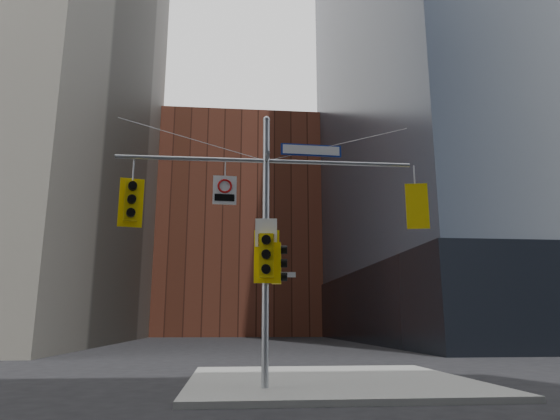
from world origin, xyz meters
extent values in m
plane|color=black|center=(0.00, 0.00, 0.00)|extent=(160.00, 160.00, 0.00)
cube|color=gray|center=(2.00, 4.00, 0.07)|extent=(8.00, 8.00, 0.15)
cube|color=black|center=(28.00, 32.00, 3.00)|extent=(36.40, 36.40, 6.00)
cube|color=brown|center=(0.00, 58.00, 14.00)|extent=(26.00, 20.00, 28.00)
cylinder|color=#989BA0|center=(0.00, 2.00, 3.60)|extent=(0.18, 0.18, 7.20)
sphere|color=#989BA0|center=(0.00, 2.00, 7.20)|extent=(0.20, 0.20, 0.20)
cylinder|color=#989BA0|center=(-2.00, 2.00, 6.00)|extent=(4.00, 0.11, 0.11)
cylinder|color=#989BA0|center=(2.00, 2.00, 6.00)|extent=(4.00, 0.11, 0.11)
cylinder|color=#989BA0|center=(0.00, 1.65, 6.00)|extent=(0.10, 0.70, 0.10)
cylinder|color=#989BA0|center=(-2.00, 2.00, 6.55)|extent=(4.00, 0.02, 1.12)
cylinder|color=#989BA0|center=(2.00, 2.00, 6.55)|extent=(4.00, 0.02, 1.12)
cube|color=yellow|center=(-3.50, 2.00, 4.80)|extent=(0.39, 0.32, 1.06)
cube|color=yellow|center=(-3.55, 2.18, 4.80)|extent=(0.62, 0.19, 1.31)
cylinder|color=black|center=(-3.46, 1.80, 5.15)|extent=(0.25, 0.21, 0.22)
cylinder|color=black|center=(-3.48, 1.88, 5.15)|extent=(0.19, 0.06, 0.19)
cylinder|color=black|center=(-3.46, 1.80, 4.80)|extent=(0.25, 0.21, 0.22)
cylinder|color=black|center=(-3.48, 1.88, 4.80)|extent=(0.19, 0.06, 0.19)
cylinder|color=black|center=(-3.46, 1.80, 4.45)|extent=(0.25, 0.21, 0.22)
cylinder|color=#0CE559|center=(-3.48, 1.88, 4.45)|extent=(0.19, 0.06, 0.19)
cube|color=yellow|center=(4.13, 2.00, 4.80)|extent=(0.37, 0.29, 1.01)
cube|color=yellow|center=(4.09, 1.83, 4.80)|extent=(0.59, 0.16, 1.25)
cylinder|color=black|center=(4.17, 2.19, 5.14)|extent=(0.24, 0.19, 0.21)
cylinder|color=black|center=(4.15, 2.11, 5.14)|extent=(0.18, 0.06, 0.18)
cylinder|color=black|center=(4.17, 2.19, 4.80)|extent=(0.24, 0.19, 0.21)
cylinder|color=black|center=(4.15, 2.11, 4.80)|extent=(0.18, 0.06, 0.18)
cylinder|color=black|center=(4.17, 2.19, 4.46)|extent=(0.24, 0.19, 0.21)
cylinder|color=black|center=(4.15, 2.11, 4.46)|extent=(0.18, 0.06, 0.18)
cube|color=yellow|center=(0.28, 2.00, 3.22)|extent=(0.29, 0.37, 1.06)
cylinder|color=black|center=(0.48, 1.97, 3.58)|extent=(0.19, 0.24, 0.22)
cylinder|color=black|center=(0.40, 1.98, 3.58)|extent=(0.05, 0.19, 0.19)
cylinder|color=black|center=(0.48, 1.97, 3.22)|extent=(0.19, 0.24, 0.22)
cylinder|color=black|center=(0.40, 1.98, 3.22)|extent=(0.05, 0.19, 0.19)
cylinder|color=black|center=(0.48, 1.97, 2.87)|extent=(0.19, 0.24, 0.22)
cylinder|color=black|center=(0.40, 1.98, 2.87)|extent=(0.05, 0.19, 0.19)
cube|color=yellow|center=(0.00, 1.72, 3.39)|extent=(0.38, 0.29, 1.11)
cube|color=yellow|center=(0.02, 1.91, 3.39)|extent=(0.66, 0.11, 1.37)
cylinder|color=black|center=(-0.02, 1.51, 3.76)|extent=(0.25, 0.19, 0.23)
cylinder|color=black|center=(-0.01, 1.59, 3.76)|extent=(0.20, 0.04, 0.20)
cylinder|color=black|center=(-0.02, 1.51, 3.39)|extent=(0.25, 0.19, 0.23)
cylinder|color=black|center=(-0.01, 1.59, 3.39)|extent=(0.20, 0.04, 0.20)
cylinder|color=black|center=(-0.02, 1.51, 3.02)|extent=(0.25, 0.19, 0.23)
cylinder|color=black|center=(-0.01, 1.59, 3.02)|extent=(0.20, 0.04, 0.20)
cube|color=navy|center=(1.24, 2.00, 6.35)|extent=(1.69, 0.11, 0.33)
cube|color=silver|center=(1.24, 1.98, 6.35)|extent=(1.58, 0.08, 0.25)
cube|color=silver|center=(-1.10, 1.98, 5.15)|extent=(0.63, 0.08, 0.78)
torus|color=#B20A0A|center=(-1.10, 1.96, 5.25)|extent=(0.39, 0.08, 0.39)
cube|color=black|center=(-1.10, 1.96, 4.94)|extent=(0.52, 0.05, 0.19)
cube|color=silver|center=(0.00, 1.88, 4.01)|extent=(0.57, 0.08, 0.74)
cube|color=#D88C00|center=(0.00, 1.86, 3.80)|extent=(0.41, 0.05, 0.33)
cube|color=silver|center=(0.45, 2.00, 2.93)|extent=(0.67, 0.07, 0.13)
cube|color=#145926|center=(0.00, 2.45, 2.93)|extent=(0.12, 0.70, 0.14)
camera|label=1|loc=(-0.88, -10.88, 1.75)|focal=32.00mm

